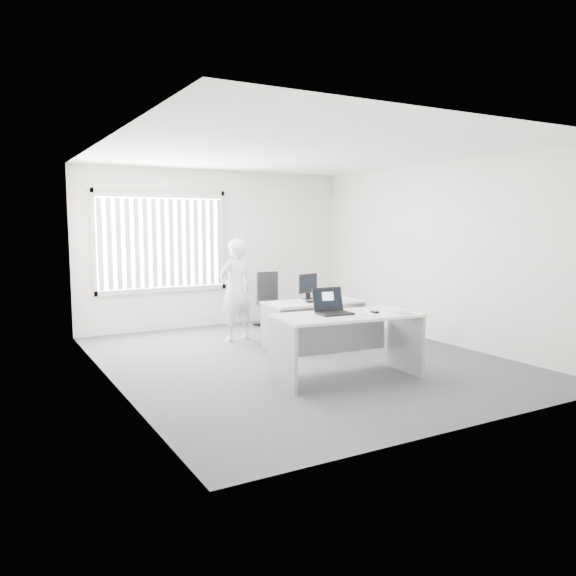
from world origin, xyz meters
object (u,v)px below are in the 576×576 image
desk_far (314,314)px  monitor (308,286)px  desk_near (347,332)px  laptop (335,302)px  office_chair (271,310)px  person (236,290)px

desk_far → monitor: 0.47m
desk_near → laptop: laptop is taller
desk_far → office_chair: office_chair is taller
desk_near → office_chair: (0.79, 3.47, -0.26)m
office_chair → desk_near: bearing=-101.2°
desk_far → person: 1.31m
desk_far → monitor: bearing=80.5°
desk_near → person: person is taller
desk_far → person: size_ratio=0.93×
person → monitor: (0.93, -0.66, 0.07)m
person → office_chair: bearing=-152.1°
desk_near → office_chair: size_ratio=1.83×
desk_near → desk_far: bearing=75.6°
person → monitor: person is taller
desk_far → person: person is taller
desk_near → laptop: (-0.15, 0.06, 0.37)m
person → laptop: bearing=82.8°
office_chair → monitor: size_ratio=2.47×
desk_far → office_chair: 1.72m
desk_near → desk_far: 1.88m
desk_near → monitor: bearing=76.7°
office_chair → monitor: (-0.11, -1.45, 0.57)m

